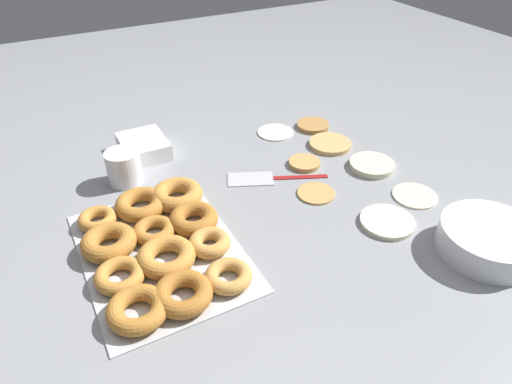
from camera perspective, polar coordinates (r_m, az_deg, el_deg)
name	(u,v)px	position (r m, az deg, el deg)	size (l,w,h in m)	color
ground_plane	(289,183)	(1.11, 4.11, 1.10)	(3.00, 3.00, 0.00)	gray
pancake_0	(304,163)	(1.19, 6.08, 3.63)	(0.08, 0.08, 0.01)	tan
pancake_1	(313,125)	(1.37, 7.13, 8.26)	(0.09, 0.09, 0.01)	#B27F42
pancake_2	(275,132)	(1.33, 2.43, 7.53)	(0.10, 0.10, 0.01)	silver
pancake_3	(387,222)	(1.02, 16.07, -3.59)	(0.12, 0.12, 0.01)	beige
pancake_4	(372,165)	(1.20, 14.28, 3.28)	(0.11, 0.11, 0.02)	beige
pancake_5	(330,144)	(1.28, 9.25, 5.95)	(0.12, 0.12, 0.01)	tan
pancake_6	(316,192)	(1.08, 7.52, -0.06)	(0.09, 0.09, 0.01)	tan
pancake_7	(415,195)	(1.13, 19.26, -0.36)	(0.10, 0.10, 0.01)	beige
donut_tray	(159,242)	(0.93, -11.99, -6.19)	(0.40, 0.30, 0.04)	silver
batter_bowl	(489,240)	(1.01, 27.08, -5.34)	(0.19, 0.19, 0.06)	white
container_stack	(144,147)	(1.25, -13.86, 5.53)	(0.14, 0.11, 0.05)	white
paper_cup	(124,167)	(1.14, -16.21, 2.99)	(0.08, 0.08, 0.08)	white
spatula	(261,178)	(1.13, 0.69, 1.74)	(0.13, 0.24, 0.01)	maroon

